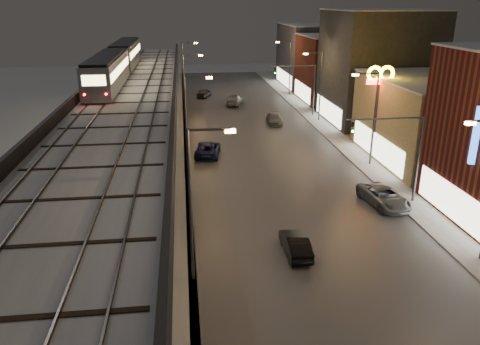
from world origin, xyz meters
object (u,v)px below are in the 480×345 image
car_mid_silver (208,149)px  car_onc_white (274,119)px  car_mid_dark (234,100)px  car_far_white (204,93)px  subway_train (118,61)px  car_onc_dark (384,197)px  car_near_white (295,245)px

car_mid_silver → car_onc_white: bearing=-118.4°
car_mid_dark → car_far_white: size_ratio=1.27×
subway_train → car_mid_dark: bearing=37.6°
car_mid_silver → car_onc_dark: (12.91, -14.19, 0.02)m
car_near_white → car_far_white: 52.19m
car_mid_dark → car_onc_white: (3.84, -12.53, -0.12)m
car_onc_dark → car_onc_white: (-3.58, 26.38, -0.08)m
car_onc_white → car_mid_silver: bearing=-124.7°
car_onc_dark → car_onc_white: 26.62m
car_mid_dark → car_near_white: bearing=102.9°
car_mid_dark → car_onc_dark: bearing=115.1°
car_near_white → car_mid_silver: bearing=-78.3°
subway_train → car_mid_silver: subway_train is taller
car_onc_white → car_onc_dark: bearing=-79.5°
subway_train → car_near_white: (14.29, -33.51, -7.60)m
subway_train → car_mid_silver: (9.96, -12.81, -7.55)m
subway_train → car_onc_dark: subway_train is taller
car_mid_dark → car_onc_white: car_mid_dark is taller
subway_train → car_mid_dark: (15.45, 11.90, -7.50)m
car_near_white → car_onc_white: (5.00, 32.89, -0.02)m
car_mid_silver → car_onc_white: 15.35m
car_near_white → car_far_white: car_far_white is taller
subway_train → car_mid_dark: subway_train is taller
subway_train → car_near_white: bearing=-66.9°
car_far_white → car_onc_white: (8.19, -19.21, -0.06)m
subway_train → car_mid_silver: bearing=-52.1°
car_mid_dark → car_mid_silver: bearing=91.8°
car_near_white → car_onc_white: 33.26m
car_mid_dark → car_onc_white: 13.10m
car_onc_white → subway_train: bearing=-179.1°
car_onc_dark → car_mid_dark: bearing=92.6°
car_mid_silver → car_far_white: size_ratio=1.24×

